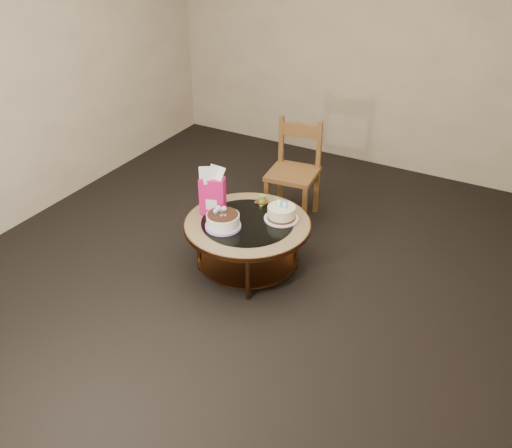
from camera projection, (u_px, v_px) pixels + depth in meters
The scene contains 8 objects.
ground at pixel (248, 268), 4.77m from camera, with size 5.00×5.00×0.00m, color black.
room_walls at pixel (246, 89), 3.97m from camera, with size 4.52×5.02×2.61m.
coffee_table at pixel (247, 230), 4.58m from camera, with size 1.02×1.02×0.46m.
decorated_cake at pixel (223, 221), 4.44m from camera, with size 0.28×0.28×0.16m.
cream_cake at pixel (281, 213), 4.54m from camera, with size 0.28×0.28×0.18m.
gift_bag at pixel (212, 191), 4.56m from camera, with size 0.23×0.19×0.40m.
pillar_candle at pixel (262, 200), 4.78m from camera, with size 0.12×0.12×0.08m.
dining_chair at pixel (294, 171), 5.28m from camera, with size 0.48×0.48×0.93m.
Camera 1 is at (1.95, -3.36, 2.80)m, focal length 40.00 mm.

